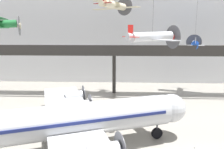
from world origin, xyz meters
TOP-DOWN VIEW (x-y plane):
  - hangar_back_wall at (0.00, 36.72)m, footprint 140.00×3.00m
  - mezzanine_walkway at (0.00, 24.89)m, footprint 110.00×3.20m
  - airliner_silver_main at (-4.20, 2.87)m, footprint 27.35×31.96m
  - suspended_plane_cream_biplane at (0.06, 24.60)m, footprint 9.15×8.30m
  - suspended_plane_blue_trainer at (15.96, 26.94)m, footprint 9.04×7.57m
  - suspended_plane_silver_racer at (5.33, 10.53)m, footprint 7.34×8.32m

SIDE VIEW (x-z plane):
  - airliner_silver_main at x=-4.20m, z-range -1.50..8.50m
  - mezzanine_walkway at x=0.00m, z-range 3.28..13.14m
  - suspended_plane_blue_trainer at x=15.96m, z-range 3.82..15.82m
  - suspended_plane_silver_racer at x=5.33m, z-range 6.47..16.96m
  - hangar_back_wall at x=0.00m, z-range 0.00..26.49m
  - suspended_plane_cream_biplane at x=0.06m, z-range 14.54..19.84m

